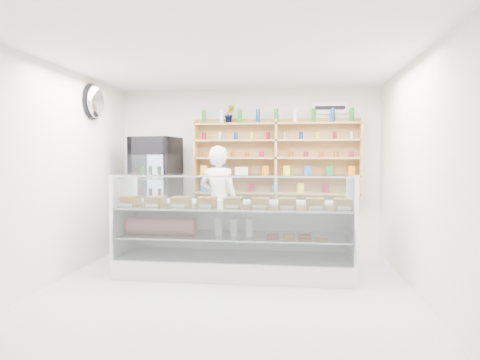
# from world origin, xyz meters

# --- Properties ---
(room) EXTENTS (5.00, 5.00, 5.00)m
(room) POSITION_xyz_m (0.00, 0.00, 1.40)
(room) COLOR #BBBBC0
(room) RESTS_ON ground
(display_counter) EXTENTS (3.18, 0.95, 1.38)m
(display_counter) POSITION_xyz_m (-0.00, 0.79, 0.37)
(display_counter) COLOR white
(display_counter) RESTS_ON floor
(shop_worker) EXTENTS (0.74, 0.58, 1.80)m
(shop_worker) POSITION_xyz_m (-0.40, 1.82, 0.90)
(shop_worker) COLOR silver
(shop_worker) RESTS_ON floor
(drinks_cooler) EXTENTS (0.77, 0.75, 1.95)m
(drinks_cooler) POSITION_xyz_m (-1.48, 1.94, 0.98)
(drinks_cooler) COLOR black
(drinks_cooler) RESTS_ON floor
(wall_shelving) EXTENTS (2.84, 0.28, 1.33)m
(wall_shelving) POSITION_xyz_m (0.50, 2.34, 1.59)
(wall_shelving) COLOR tan
(wall_shelving) RESTS_ON back_wall
(potted_plant) EXTENTS (0.20, 0.18, 0.31)m
(potted_plant) POSITION_xyz_m (-0.30, 2.34, 2.35)
(potted_plant) COLOR #1E6626
(potted_plant) RESTS_ON wall_shelving
(security_mirror) EXTENTS (0.15, 0.50, 0.50)m
(security_mirror) POSITION_xyz_m (-2.17, 1.20, 2.45)
(security_mirror) COLOR silver
(security_mirror) RESTS_ON left_wall
(wall_sign) EXTENTS (0.62, 0.03, 0.20)m
(wall_sign) POSITION_xyz_m (1.40, 2.47, 2.45)
(wall_sign) COLOR white
(wall_sign) RESTS_ON back_wall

